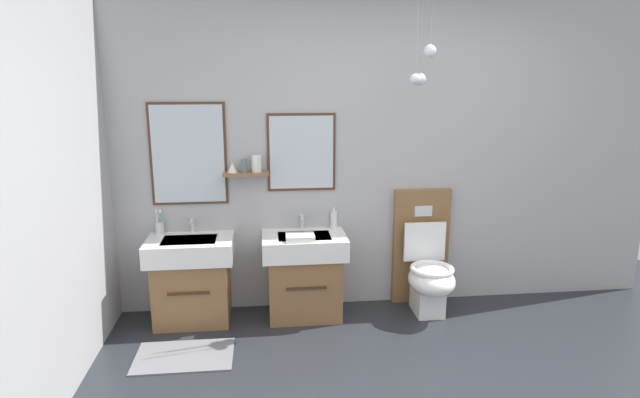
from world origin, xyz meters
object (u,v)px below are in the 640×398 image
object	(u,v)px
toilet	(426,267)
vanity_sink_left	(192,277)
vanity_sink_right	(304,273)
folded_hand_towel	(300,237)
toothbrush_cup	(160,227)
soap_dispenser	(334,219)

from	to	relation	value
toilet	vanity_sink_left	bearing A→B (deg)	180.00
vanity_sink_right	folded_hand_towel	xyz separation A→B (m)	(-0.04, -0.14, 0.34)
vanity_sink_left	toothbrush_cup	size ratio (longest dim) A/B	3.35
vanity_sink_right	folded_hand_towel	distance (m)	0.37
vanity_sink_left	toilet	world-z (taller)	toilet
vanity_sink_left	toothbrush_cup	bearing A→B (deg)	147.66
vanity_sink_right	soap_dispenser	world-z (taller)	soap_dispenser
toothbrush_cup	folded_hand_towel	size ratio (longest dim) A/B	0.93
toothbrush_cup	toilet	bearing A→B (deg)	-4.25
soap_dispenser	folded_hand_towel	distance (m)	0.44
folded_hand_towel	vanity_sink_left	bearing A→B (deg)	170.74
toilet	folded_hand_towel	size ratio (longest dim) A/B	4.55
vanity_sink_right	toilet	bearing A→B (deg)	-0.00
vanity_sink_right	toilet	world-z (taller)	toilet
vanity_sink_left	toilet	distance (m)	1.92
soap_dispenser	toilet	bearing A→B (deg)	-12.77
toilet	soap_dispenser	xyz separation A→B (m)	(-0.75, 0.17, 0.39)
vanity_sink_left	folded_hand_towel	world-z (taller)	folded_hand_towel
soap_dispenser	folded_hand_towel	bearing A→B (deg)	-134.42
vanity_sink_right	soap_dispenser	distance (m)	0.51
vanity_sink_left	vanity_sink_right	size ratio (longest dim) A/B	1.00
toothbrush_cup	vanity_sink_left	bearing A→B (deg)	-32.34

